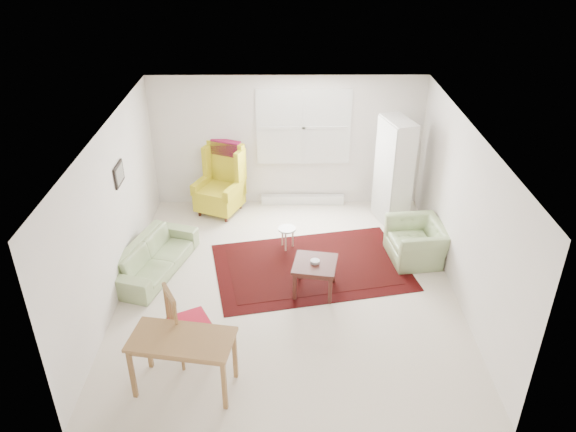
{
  "coord_description": "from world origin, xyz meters",
  "views": [
    {
      "loc": [
        -0.05,
        -6.98,
        5.12
      ],
      "look_at": [
        0.0,
        0.3,
        1.05
      ],
      "focal_mm": 35.0,
      "sensor_mm": 36.0,
      "label": 1
    }
  ],
  "objects_px": {
    "coffee_table": "(315,277)",
    "stool": "(287,238)",
    "wingback_chair": "(218,180)",
    "cabinet": "(394,172)",
    "sofa": "(154,251)",
    "desk": "(184,363)",
    "desk_chair": "(190,322)",
    "armchair": "(417,238)"
  },
  "relations": [
    {
      "from": "sofa",
      "to": "coffee_table",
      "type": "height_order",
      "value": "sofa"
    },
    {
      "from": "armchair",
      "to": "desk_chair",
      "type": "distance_m",
      "value": 4.04
    },
    {
      "from": "sofa",
      "to": "wingback_chair",
      "type": "height_order",
      "value": "wingback_chair"
    },
    {
      "from": "wingback_chair",
      "to": "coffee_table",
      "type": "bearing_deg",
      "value": -32.57
    },
    {
      "from": "wingback_chair",
      "to": "stool",
      "type": "bearing_deg",
      "value": -21.99
    },
    {
      "from": "sofa",
      "to": "coffee_table",
      "type": "distance_m",
      "value": 2.56
    },
    {
      "from": "armchair",
      "to": "desk",
      "type": "distance_m",
      "value": 4.36
    },
    {
      "from": "coffee_table",
      "to": "desk",
      "type": "bearing_deg",
      "value": -130.57
    },
    {
      "from": "desk_chair",
      "to": "sofa",
      "type": "bearing_deg",
      "value": -3.13
    },
    {
      "from": "armchair",
      "to": "coffee_table",
      "type": "distance_m",
      "value": 1.93
    },
    {
      "from": "sofa",
      "to": "coffee_table",
      "type": "xyz_separation_m",
      "value": [
        2.49,
        -0.55,
        -0.1
      ]
    },
    {
      "from": "stool",
      "to": "coffee_table",
      "type": "bearing_deg",
      "value": -71.29
    },
    {
      "from": "coffee_table",
      "to": "stool",
      "type": "height_order",
      "value": "coffee_table"
    },
    {
      "from": "wingback_chair",
      "to": "desk",
      "type": "distance_m",
      "value": 4.4
    },
    {
      "from": "sofa",
      "to": "wingback_chair",
      "type": "relative_size",
      "value": 1.34
    },
    {
      "from": "sofa",
      "to": "desk_chair",
      "type": "xyz_separation_m",
      "value": [
        0.86,
        -1.92,
        0.19
      ]
    },
    {
      "from": "sofa",
      "to": "desk_chair",
      "type": "distance_m",
      "value": 2.11
    },
    {
      "from": "sofa",
      "to": "stool",
      "type": "relative_size",
      "value": 4.5
    },
    {
      "from": "stool",
      "to": "cabinet",
      "type": "distance_m",
      "value": 2.26
    },
    {
      "from": "wingback_chair",
      "to": "cabinet",
      "type": "relative_size",
      "value": 0.68
    },
    {
      "from": "armchair",
      "to": "desk_chair",
      "type": "relative_size",
      "value": 0.88
    },
    {
      "from": "coffee_table",
      "to": "desk_chair",
      "type": "bearing_deg",
      "value": -140.0
    },
    {
      "from": "coffee_table",
      "to": "stool",
      "type": "relative_size",
      "value": 1.58
    },
    {
      "from": "wingback_chair",
      "to": "coffee_table",
      "type": "distance_m",
      "value": 3.02
    },
    {
      "from": "wingback_chair",
      "to": "stool",
      "type": "relative_size",
      "value": 3.35
    },
    {
      "from": "stool",
      "to": "desk",
      "type": "relative_size",
      "value": 0.33
    },
    {
      "from": "stool",
      "to": "cabinet",
      "type": "relative_size",
      "value": 0.2
    },
    {
      "from": "armchair",
      "to": "wingback_chair",
      "type": "xyz_separation_m",
      "value": [
        -3.37,
        1.6,
        0.29
      ]
    },
    {
      "from": "sofa",
      "to": "cabinet",
      "type": "xyz_separation_m",
      "value": [
        3.99,
        1.61,
        0.61
      ]
    },
    {
      "from": "coffee_table",
      "to": "desk",
      "type": "height_order",
      "value": "desk"
    },
    {
      "from": "wingback_chair",
      "to": "cabinet",
      "type": "height_order",
      "value": "cabinet"
    },
    {
      "from": "wingback_chair",
      "to": "coffee_table",
      "type": "height_order",
      "value": "wingback_chair"
    },
    {
      "from": "desk",
      "to": "desk_chair",
      "type": "distance_m",
      "value": 0.56
    },
    {
      "from": "armchair",
      "to": "desk",
      "type": "height_order",
      "value": "desk"
    },
    {
      "from": "sofa",
      "to": "desk",
      "type": "xyz_separation_m",
      "value": [
        0.86,
        -2.46,
        0.02
      ]
    },
    {
      "from": "stool",
      "to": "desk",
      "type": "distance_m",
      "value": 3.35
    },
    {
      "from": "armchair",
      "to": "cabinet",
      "type": "xyz_separation_m",
      "value": [
        -0.21,
        1.28,
        0.6
      ]
    },
    {
      "from": "wingback_chair",
      "to": "cabinet",
      "type": "xyz_separation_m",
      "value": [
        3.16,
        -0.32,
        0.31
      ]
    },
    {
      "from": "desk",
      "to": "coffee_table",
      "type": "bearing_deg",
      "value": 49.43
    },
    {
      "from": "wingback_chair",
      "to": "cabinet",
      "type": "bearing_deg",
      "value": 17.84
    },
    {
      "from": "sofa",
      "to": "desk_chair",
      "type": "bearing_deg",
      "value": -138.49
    },
    {
      "from": "armchair",
      "to": "desk_chair",
      "type": "xyz_separation_m",
      "value": [
        -3.34,
        -2.26,
        0.17
      ]
    }
  ]
}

